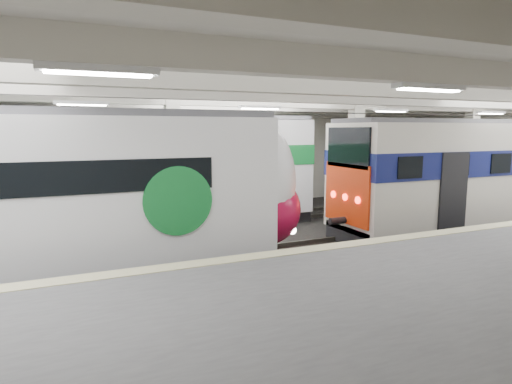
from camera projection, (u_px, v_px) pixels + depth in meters
name	position (u px, v px, depth m)	size (l,w,h in m)	color
station_hall	(313.00, 161.00, 12.35)	(36.00, 24.00, 5.75)	black
modern_emu	(78.00, 198.00, 11.56)	(14.60, 3.01, 4.67)	white
older_rer	(484.00, 173.00, 17.72)	(13.78, 3.04, 4.53)	beige
far_train	(135.00, 171.00, 17.44)	(15.02, 3.34, 4.74)	white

